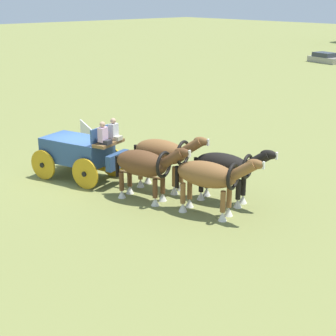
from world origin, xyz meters
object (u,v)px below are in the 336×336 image
(draft_horse_lead_near, at_px, (227,167))
(draft_horse_lead_off, at_px, (210,177))
(draft_horse_rear_near, at_px, (164,154))
(parked_vehicle_a, at_px, (325,58))
(draft_horse_rear_off, at_px, (145,165))
(show_wagon, at_px, (81,151))

(draft_horse_lead_near, xyz_separation_m, draft_horse_lead_off, (0.39, -1.24, 0.03))
(draft_horse_lead_near, relative_size, draft_horse_lead_off, 0.98)
(draft_horse_rear_near, distance_m, draft_horse_lead_off, 2.92)
(draft_horse_lead_off, xyz_separation_m, parked_vehicle_a, (-20.69, 39.31, -0.90))
(draft_horse_rear_off, distance_m, draft_horse_lead_near, 2.92)
(draft_horse_lead_off, bearing_deg, show_wagon, -168.27)
(draft_horse_lead_near, height_order, parked_vehicle_a, draft_horse_lead_near)
(draft_horse_rear_off, height_order, draft_horse_lead_near, draft_horse_rear_off)
(draft_horse_rear_near, xyz_separation_m, draft_horse_lead_off, (2.88, -0.44, -0.06))
(draft_horse_rear_near, bearing_deg, parked_vehicle_a, 114.61)
(parked_vehicle_a, bearing_deg, draft_horse_rear_near, -65.39)
(show_wagon, distance_m, draft_horse_lead_near, 6.17)
(parked_vehicle_a, bearing_deg, draft_horse_rear_off, -65.59)
(draft_horse_rear_near, relative_size, draft_horse_lead_off, 1.01)
(draft_horse_rear_off, distance_m, draft_horse_lead_off, 2.61)
(draft_horse_rear_near, distance_m, draft_horse_lead_near, 2.62)
(draft_horse_lead_near, relative_size, parked_vehicle_a, 0.75)
(draft_horse_lead_near, bearing_deg, parked_vehicle_a, 118.07)
(draft_horse_rear_off, height_order, draft_horse_lead_off, draft_horse_lead_off)
(draft_horse_rear_off, bearing_deg, draft_horse_rear_near, 107.81)
(draft_horse_lead_off, bearing_deg, draft_horse_rear_near, 171.31)
(draft_horse_lead_off, distance_m, parked_vehicle_a, 44.43)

